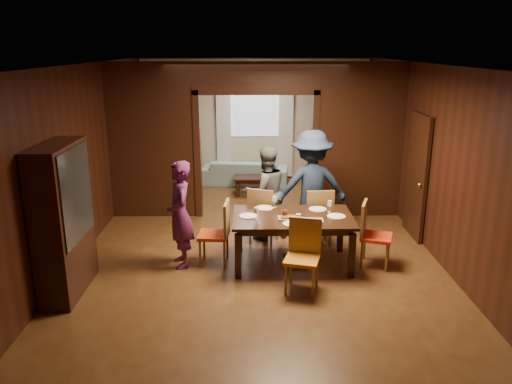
{
  "coord_description": "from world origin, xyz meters",
  "views": [
    {
      "loc": [
        -0.1,
        -7.6,
        3.17
      ],
      "look_at": [
        -0.02,
        -0.4,
        1.05
      ],
      "focal_mm": 35.0,
      "sensor_mm": 36.0,
      "label": 1
    }
  ],
  "objects_px": {
    "sofa": "(245,172)",
    "chair_near": "(302,257)",
    "chair_left": "(214,233)",
    "chair_right": "(376,235)",
    "chair_far_l": "(264,215)",
    "person_navy": "(311,187)",
    "coffee_table": "(252,185)",
    "chair_far_r": "(317,216)",
    "person_grey": "(266,193)",
    "person_purple": "(180,215)",
    "hutch": "(63,220)",
    "dining_table": "(292,240)"
  },
  "relations": [
    {
      "from": "sofa",
      "to": "chair_near",
      "type": "distance_m",
      "value": 5.46
    },
    {
      "from": "chair_left",
      "to": "chair_right",
      "type": "xyz_separation_m",
      "value": [
        2.41,
        -0.1,
        0.0
      ]
    },
    {
      "from": "chair_far_l",
      "to": "person_navy",
      "type": "bearing_deg",
      "value": -153.98
    },
    {
      "from": "person_navy",
      "to": "sofa",
      "type": "height_order",
      "value": "person_navy"
    },
    {
      "from": "person_navy",
      "to": "chair_far_l",
      "type": "height_order",
      "value": "person_navy"
    },
    {
      "from": "chair_right",
      "to": "chair_far_l",
      "type": "xyz_separation_m",
      "value": [
        -1.64,
        0.93,
        0.0
      ]
    },
    {
      "from": "coffee_table",
      "to": "sofa",
      "type": "bearing_deg",
      "value": 101.36
    },
    {
      "from": "person_navy",
      "to": "chair_right",
      "type": "distance_m",
      "value": 1.41
    },
    {
      "from": "chair_far_r",
      "to": "coffee_table",
      "type": "bearing_deg",
      "value": -73.71
    },
    {
      "from": "person_grey",
      "to": "chair_far_l",
      "type": "xyz_separation_m",
      "value": [
        -0.03,
        -0.23,
        -0.31
      ]
    },
    {
      "from": "person_purple",
      "to": "hutch",
      "type": "height_order",
      "value": "hutch"
    },
    {
      "from": "chair_right",
      "to": "chair_far_l",
      "type": "relative_size",
      "value": 1.0
    },
    {
      "from": "person_grey",
      "to": "chair_right",
      "type": "height_order",
      "value": "person_grey"
    },
    {
      "from": "chair_near",
      "to": "chair_right",
      "type": "bearing_deg",
      "value": 49.42
    },
    {
      "from": "chair_left",
      "to": "chair_right",
      "type": "relative_size",
      "value": 1.0
    },
    {
      "from": "chair_right",
      "to": "sofa",
      "type": "bearing_deg",
      "value": 42.33
    },
    {
      "from": "person_grey",
      "to": "person_navy",
      "type": "height_order",
      "value": "person_navy"
    },
    {
      "from": "sofa",
      "to": "chair_far_l",
      "type": "relative_size",
      "value": 2.07
    },
    {
      "from": "coffee_table",
      "to": "chair_far_r",
      "type": "distance_m",
      "value": 3.07
    },
    {
      "from": "chair_far_l",
      "to": "hutch",
      "type": "height_order",
      "value": "hutch"
    },
    {
      "from": "sofa",
      "to": "person_grey",
      "type": "bearing_deg",
      "value": 102.09
    },
    {
      "from": "coffee_table",
      "to": "dining_table",
      "type": "bearing_deg",
      "value": -80.95
    },
    {
      "from": "dining_table",
      "to": "chair_far_l",
      "type": "relative_size",
      "value": 1.81
    },
    {
      "from": "sofa",
      "to": "hutch",
      "type": "height_order",
      "value": "hutch"
    },
    {
      "from": "sofa",
      "to": "chair_far_r",
      "type": "height_order",
      "value": "chair_far_r"
    },
    {
      "from": "dining_table",
      "to": "chair_right",
      "type": "height_order",
      "value": "chair_right"
    },
    {
      "from": "person_purple",
      "to": "sofa",
      "type": "bearing_deg",
      "value": 152.18
    },
    {
      "from": "person_purple",
      "to": "chair_left",
      "type": "xyz_separation_m",
      "value": [
        0.48,
        0.06,
        -0.31
      ]
    },
    {
      "from": "person_grey",
      "to": "chair_right",
      "type": "xyz_separation_m",
      "value": [
        1.61,
        -1.16,
        -0.31
      ]
    },
    {
      "from": "person_grey",
      "to": "sofa",
      "type": "height_order",
      "value": "person_grey"
    },
    {
      "from": "person_grey",
      "to": "dining_table",
      "type": "xyz_separation_m",
      "value": [
        0.37,
        -1.09,
        -0.42
      ]
    },
    {
      "from": "person_navy",
      "to": "chair_near",
      "type": "xyz_separation_m",
      "value": [
        -0.32,
        -1.82,
        -0.45
      ]
    },
    {
      "from": "person_navy",
      "to": "chair_far_r",
      "type": "relative_size",
      "value": 1.93
    },
    {
      "from": "person_navy",
      "to": "dining_table",
      "type": "bearing_deg",
      "value": 62.93
    },
    {
      "from": "hutch",
      "to": "chair_right",
      "type": "bearing_deg",
      "value": 10.08
    },
    {
      "from": "chair_far_r",
      "to": "hutch",
      "type": "relative_size",
      "value": 0.48
    },
    {
      "from": "chair_left",
      "to": "person_purple",
      "type": "bearing_deg",
      "value": -78.32
    },
    {
      "from": "chair_far_r",
      "to": "hutch",
      "type": "bearing_deg",
      "value": 20.84
    },
    {
      "from": "person_grey",
      "to": "sofa",
      "type": "bearing_deg",
      "value": -103.91
    },
    {
      "from": "coffee_table",
      "to": "chair_right",
      "type": "bearing_deg",
      "value": -64.0
    },
    {
      "from": "dining_table",
      "to": "chair_left",
      "type": "bearing_deg",
      "value": 178.09
    },
    {
      "from": "person_purple",
      "to": "chair_far_l",
      "type": "bearing_deg",
      "value": 108.61
    },
    {
      "from": "sofa",
      "to": "chair_right",
      "type": "bearing_deg",
      "value": 119.11
    },
    {
      "from": "chair_far_r",
      "to": "hutch",
      "type": "distance_m",
      "value": 3.91
    },
    {
      "from": "chair_far_l",
      "to": "chair_near",
      "type": "relative_size",
      "value": 1.0
    },
    {
      "from": "dining_table",
      "to": "hutch",
      "type": "xyz_separation_m",
      "value": [
        -3.05,
        -0.83,
        0.62
      ]
    },
    {
      "from": "dining_table",
      "to": "person_navy",
      "type": "bearing_deg",
      "value": 68.35
    },
    {
      "from": "chair_near",
      "to": "chair_far_r",
      "type": "bearing_deg",
      "value": 91.16
    },
    {
      "from": "person_navy",
      "to": "coffee_table",
      "type": "relative_size",
      "value": 2.34
    },
    {
      "from": "sofa",
      "to": "dining_table",
      "type": "height_order",
      "value": "dining_table"
    }
  ]
}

